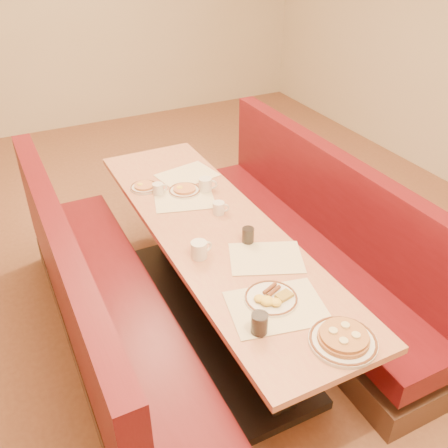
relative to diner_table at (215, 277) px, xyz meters
name	(u,v)px	position (x,y,z in m)	size (l,w,h in m)	color
ground	(216,319)	(0.00, 0.00, -0.37)	(8.00, 8.00, 0.00)	#9E6647
room_envelope	(212,20)	(0.00, 0.00, 1.56)	(6.04, 8.04, 2.82)	beige
diner_table	(215,277)	(0.00, 0.00, 0.00)	(0.70, 2.50, 0.75)	black
booth_left	(103,313)	(-0.73, 0.00, -0.01)	(0.55, 2.50, 1.05)	#4C3326
booth_right	(309,249)	(0.73, 0.00, -0.01)	(0.55, 2.50, 1.05)	#4C3326
placemat_near_left	(277,307)	(-0.04, -0.77, 0.38)	(0.46, 0.34, 0.00)	#FFF4C7
placemat_near_right	(266,258)	(0.12, -0.40, 0.38)	(0.40, 0.30, 0.00)	#FFF4C7
placemat_far_left	(184,200)	(-0.03, 0.39, 0.38)	(0.39, 0.29, 0.00)	#FFF4C7
placemat_far_right	(187,175)	(0.12, 0.71, 0.38)	(0.39, 0.29, 0.00)	#FFF4C7
pancake_plate	(343,339)	(0.10, -1.10, 0.40)	(0.31, 0.31, 0.07)	silver
eggs_plate	(271,298)	(-0.04, -0.71, 0.39)	(0.27, 0.27, 0.05)	silver
extra_plate_mid	(184,190)	(0.01, 0.49, 0.39)	(0.22, 0.22, 0.04)	silver
extra_plate_far	(144,187)	(-0.22, 0.66, 0.39)	(0.19, 0.19, 0.04)	silver
coffee_mug_a	(219,208)	(0.10, 0.14, 0.42)	(0.10, 0.07, 0.08)	silver
coffee_mug_b	(200,249)	(-0.20, -0.23, 0.43)	(0.13, 0.09, 0.10)	silver
coffee_mug_c	(206,185)	(0.15, 0.44, 0.42)	(0.12, 0.09, 0.09)	silver
coffee_mug_d	(158,189)	(-0.16, 0.54, 0.42)	(0.10, 0.07, 0.08)	silver
soda_tumbler_near	(259,324)	(-0.20, -0.88, 0.43)	(0.08, 0.08, 0.11)	black
soda_tumbler_mid	(248,236)	(0.11, -0.22, 0.42)	(0.07, 0.07, 0.10)	black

